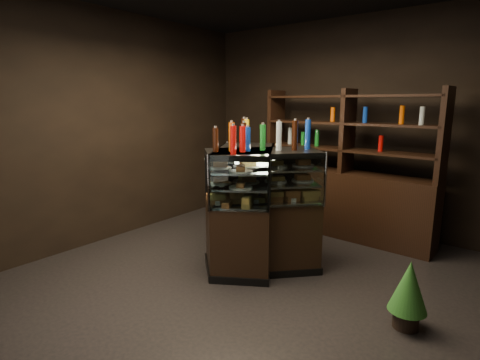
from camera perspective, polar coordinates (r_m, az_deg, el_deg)
ground at (r=3.84m, az=3.05°, el=-16.63°), size 5.00×5.00×0.00m
room_shell at (r=3.38m, az=3.41°, el=13.75°), size 5.02×5.02×3.01m
display_case at (r=4.25m, az=2.01°, el=-7.10°), size 1.46×1.37×1.34m
food_display at (r=4.10m, az=2.04°, el=0.31°), size 1.07×1.06×0.42m
bottles_top at (r=4.04m, az=2.13°, el=6.72°), size 0.90×0.92×0.30m
potted_conifer at (r=3.42m, az=24.37°, el=-14.41°), size 0.31×0.31×0.66m
back_shelving at (r=5.34m, az=15.57°, el=-1.83°), size 2.41×0.55×2.00m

